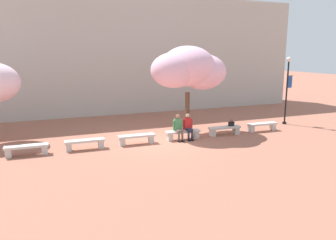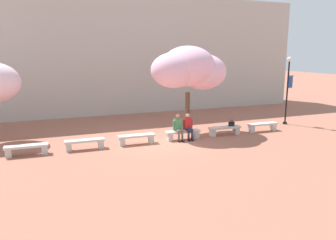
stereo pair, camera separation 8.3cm
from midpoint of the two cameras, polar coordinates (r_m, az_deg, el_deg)
The scene contains 13 objects.
ground_plane at distance 16.00m, azimuth -1.19°, elevation -3.77°, with size 100.00×100.00×0.00m, color #9E604C.
building_facade at distance 24.76m, azimuth -9.15°, elevation 11.10°, with size 28.00×4.00×8.16m, color #B7B2A8.
stone_bench_west_end at distance 15.03m, azimuth -23.26°, elevation -4.57°, with size 1.75×0.47×0.45m.
stone_bench_near_west at distance 15.11m, azimuth -14.14°, elevation -3.88°, with size 1.75×0.47×0.45m.
stone_bench_center at distance 15.56m, azimuth -5.35°, elevation -3.11°, with size 1.75×0.47×0.45m.
stone_bench_near_east at distance 16.36m, azimuth 2.75°, elevation -2.34°, with size 1.75×0.47×0.45m.
stone_bench_east_end at distance 17.45m, azimuth 9.96°, elevation -1.62°, with size 1.75×0.47×0.45m.
stone_bench_far_east at distance 18.79m, azimuth 16.23°, elevation -0.96°, with size 1.75×0.47×0.45m.
person_seated_left at distance 16.12m, azimuth 1.96°, elevation -1.10°, with size 0.51×0.69×1.29m.
person_seated_right at distance 16.33m, azimuth 3.69°, elevation -0.95°, with size 0.51×0.70×1.29m.
handbag at distance 17.59m, azimuth 11.13°, elevation -0.63°, with size 0.30×0.15×0.34m.
cherry_tree_main at distance 17.43m, azimuth 3.88°, elevation 8.84°, with size 4.27×2.97×4.61m.
lamp_post_with_banner at distance 20.81m, azimuth 20.26°, elevation 5.85°, with size 0.54×0.28×4.01m.
Camera 2 is at (-5.27, -14.50, 4.25)m, focal length 35.00 mm.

